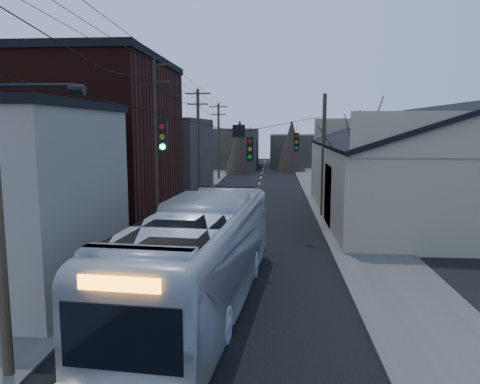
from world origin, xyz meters
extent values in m
cube|color=black|center=(0.00, 30.00, 0.01)|extent=(9.00, 110.00, 0.02)
cube|color=#474744|center=(-6.50, 30.00, 0.06)|extent=(4.00, 110.00, 0.12)
cube|color=#474744|center=(6.50, 30.00, 0.06)|extent=(4.00, 110.00, 0.12)
cube|color=black|center=(-10.00, 20.00, 5.00)|extent=(10.00, 12.00, 10.00)
cube|color=#312B27|center=(-9.50, 36.00, 3.50)|extent=(9.00, 14.00, 7.00)
cube|color=gray|center=(13.00, 25.00, 2.50)|extent=(16.00, 20.00, 5.00)
cube|color=black|center=(9.00, 25.00, 6.30)|extent=(8.16, 20.60, 2.86)
cube|color=#312B27|center=(-6.00, 65.00, 3.00)|extent=(10.00, 12.00, 6.00)
cube|color=#312B27|center=(7.00, 70.00, 2.50)|extent=(12.00, 14.00, 5.00)
cone|color=black|center=(6.50, 20.00, 3.60)|extent=(0.40, 0.40, 7.20)
cylinder|color=#382B1E|center=(-5.00, 18.00, 5.00)|extent=(0.28, 0.28, 10.00)
cube|color=#382B1E|center=(-5.00, 18.00, 9.60)|extent=(2.20, 0.12, 0.12)
cylinder|color=#382B1E|center=(-5.00, 33.00, 4.75)|extent=(0.28, 0.28, 9.50)
cube|color=#382B1E|center=(-5.00, 33.00, 9.10)|extent=(2.20, 0.12, 0.12)
cylinder|color=#382B1E|center=(-5.00, 48.00, 4.50)|extent=(0.28, 0.28, 9.00)
cube|color=#382B1E|center=(-5.00, 48.00, 8.60)|extent=(2.20, 0.12, 0.12)
cylinder|color=#382B1E|center=(5.00, 25.00, 4.25)|extent=(0.28, 0.28, 8.50)
cube|color=black|center=(-2.00, 7.50, 5.95)|extent=(0.28, 0.20, 1.00)
cube|color=black|center=(0.60, 12.00, 5.35)|extent=(0.28, 0.20, 1.00)
cube|color=black|center=(2.80, 18.00, 5.45)|extent=(0.28, 0.20, 1.00)
imported|color=silver|center=(-0.93, 7.97, 1.85)|extent=(4.34, 13.50, 3.69)
imported|color=#A4A6AB|center=(-4.30, 26.89, 0.62)|extent=(1.68, 3.87, 1.24)
camera|label=1|loc=(1.60, -7.55, 6.27)|focal=35.00mm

